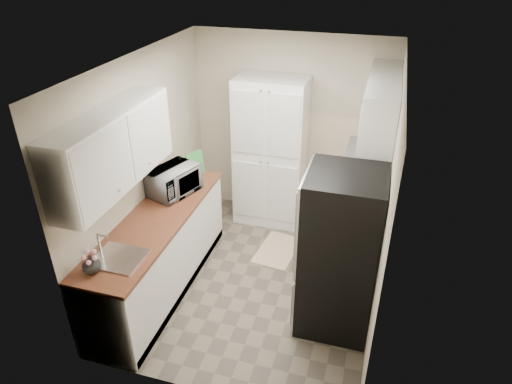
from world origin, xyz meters
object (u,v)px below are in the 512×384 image
at_px(pantry_cabinet, 270,153).
at_px(electric_range, 349,239).
at_px(toaster_oven, 370,167).
at_px(microwave, 174,181).
at_px(wine_bottle, 181,171).
at_px(refrigerator, 340,253).

distance_m(pantry_cabinet, electric_range, 1.58).
bearing_deg(toaster_oven, microwave, -170.98).
xyz_separation_m(electric_range, wine_bottle, (-2.02, -0.03, 0.60)).
bearing_deg(pantry_cabinet, wine_bottle, -131.52).
distance_m(electric_range, wine_bottle, 2.10).
bearing_deg(refrigerator, pantry_cabinet, 123.46).
bearing_deg(toaster_oven, pantry_cabinet, 156.46).
distance_m(refrigerator, microwave, 2.04).
bearing_deg(microwave, toaster_oven, -43.98).
bearing_deg(toaster_oven, electric_range, -115.98).
bearing_deg(microwave, electric_range, -63.02).
distance_m(pantry_cabinet, wine_bottle, 1.27).
bearing_deg(refrigerator, electric_range, 87.52).
bearing_deg(pantry_cabinet, microwave, -124.47).
height_order(microwave, toaster_oven, microwave).
xyz_separation_m(electric_range, refrigerator, (-0.03, -0.80, 0.37)).
bearing_deg(refrigerator, toaster_oven, 84.62).
bearing_deg(refrigerator, microwave, 164.85).
distance_m(pantry_cabinet, refrigerator, 2.07).
xyz_separation_m(pantry_cabinet, refrigerator, (1.14, -1.73, -0.15)).
relative_size(microwave, toaster_oven, 1.50).
xyz_separation_m(pantry_cabinet, wine_bottle, (-0.84, -0.95, 0.08)).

